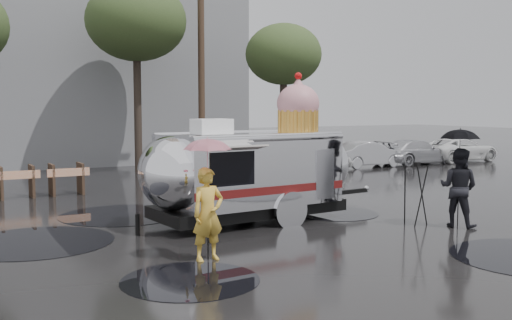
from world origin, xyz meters
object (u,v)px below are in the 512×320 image
person_left (208,214)px  tripod (416,188)px  airstream_trailer (252,168)px  person_right (459,187)px

person_left → tripod: size_ratio=1.13×
airstream_trailer → tripod: 3.95m
airstream_trailer → tripod: bearing=-41.3°
person_right → tripod: (-0.74, 0.61, -0.03)m
tripod → airstream_trailer: bearing=129.6°
airstream_trailer → person_left: (-2.54, -2.93, -0.46)m
person_left → person_right: 6.42m
person_right → tripod: size_ratio=1.22×
airstream_trailer → person_right: airstream_trailer is taller
person_right → tripod: 0.96m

